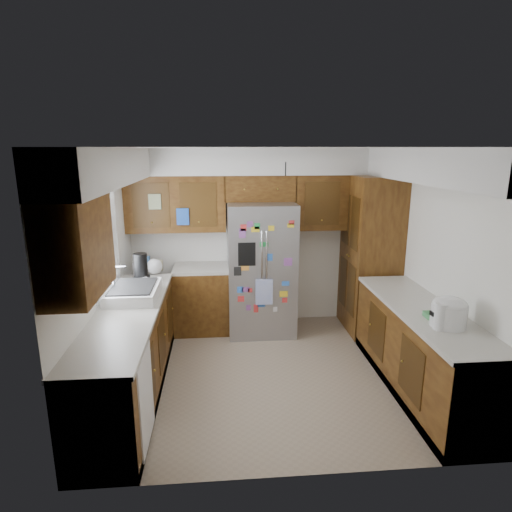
# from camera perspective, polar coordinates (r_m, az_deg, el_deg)

# --- Properties ---
(floor) EXTENTS (3.60, 3.60, 0.00)m
(floor) POSITION_cam_1_polar(r_m,az_deg,el_deg) (5.08, 2.04, -15.28)
(floor) COLOR gray
(floor) RESTS_ON ground
(room_shell) EXTENTS (3.64, 3.24, 2.52)m
(room_shell) POSITION_cam_1_polar(r_m,az_deg,el_deg) (4.82, 0.45, 6.14)
(room_shell) COLOR white
(room_shell) RESTS_ON ground
(left_counter_run) EXTENTS (1.36, 3.20, 0.92)m
(left_counter_run) POSITION_cam_1_polar(r_m,az_deg,el_deg) (4.94, -14.13, -11.01)
(left_counter_run) COLOR #3C1E0B
(left_counter_run) RESTS_ON ground
(right_counter_run) EXTENTS (0.63, 2.25, 0.92)m
(right_counter_run) POSITION_cam_1_polar(r_m,az_deg,el_deg) (4.88, 20.99, -11.99)
(right_counter_run) COLOR #3C1E0B
(right_counter_run) RESTS_ON ground
(pantry) EXTENTS (0.60, 0.90, 2.15)m
(pantry) POSITION_cam_1_polar(r_m,az_deg,el_deg) (6.07, 14.98, 0.14)
(pantry) COLOR #3C1E0B
(pantry) RESTS_ON ground
(fridge) EXTENTS (0.90, 0.79, 1.80)m
(fridge) POSITION_cam_1_polar(r_m,az_deg,el_deg) (5.84, 0.70, -1.70)
(fridge) COLOR #95959A
(fridge) RESTS_ON ground
(bridge_cabinet) EXTENTS (0.96, 0.34, 0.35)m
(bridge_cabinet) POSITION_cam_1_polar(r_m,az_deg,el_deg) (5.87, 0.51, 9.06)
(bridge_cabinet) COLOR #3C1E0B
(bridge_cabinet) RESTS_ON fridge
(fridge_top_items) EXTENTS (0.74, 0.31, 0.25)m
(fridge_top_items) POSITION_cam_1_polar(r_m,az_deg,el_deg) (5.80, 2.04, 11.95)
(fridge_top_items) COLOR blue
(fridge_top_items) RESTS_ON bridge_cabinet
(sink_assembly) EXTENTS (0.52, 0.70, 0.37)m
(sink_assembly) POSITION_cam_1_polar(r_m,az_deg,el_deg) (4.82, -16.02, -4.61)
(sink_assembly) COLOR white
(sink_assembly) RESTS_ON left_counter_run
(left_counter_clutter) EXTENTS (0.35, 0.82, 0.38)m
(left_counter_clutter) POSITION_cam_1_polar(r_m,az_deg,el_deg) (5.49, -14.44, -1.55)
(left_counter_clutter) COLOR black
(left_counter_clutter) RESTS_ON left_counter_run
(rice_cooker) EXTENTS (0.32, 0.32, 0.28)m
(rice_cooker) POSITION_cam_1_polar(r_m,az_deg,el_deg) (4.27, 24.35, -6.71)
(rice_cooker) COLOR white
(rice_cooker) RESTS_ON right_counter_run
(paper_towel) EXTENTS (0.11, 0.11, 0.24)m
(paper_towel) POSITION_cam_1_polar(r_m,az_deg,el_deg) (4.17, 23.37, -7.43)
(paper_towel) COLOR white
(paper_towel) RESTS_ON right_counter_run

